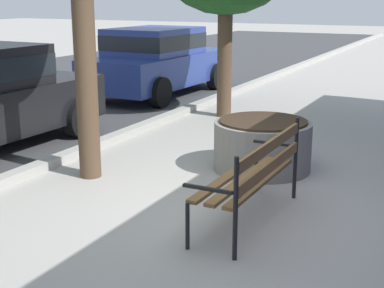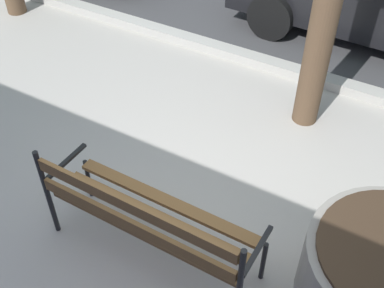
% 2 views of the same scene
% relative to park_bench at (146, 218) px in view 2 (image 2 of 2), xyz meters
% --- Properties ---
extents(ground_plane, '(80.00, 80.00, 0.00)m').
position_rel_park_bench_xyz_m(ground_plane, '(0.06, 0.26, -0.54)').
color(ground_plane, '#ADA8A0').
extents(curb_stone, '(60.00, 0.20, 0.12)m').
position_rel_park_bench_xyz_m(curb_stone, '(0.06, 3.16, -0.48)').
color(curb_stone, '#B2AFA8').
rests_on(curb_stone, ground).
extents(park_bench, '(1.81, 0.55, 0.95)m').
position_rel_park_bench_xyz_m(park_bench, '(0.00, 0.00, 0.00)').
color(park_bench, brown).
rests_on(park_bench, ground).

